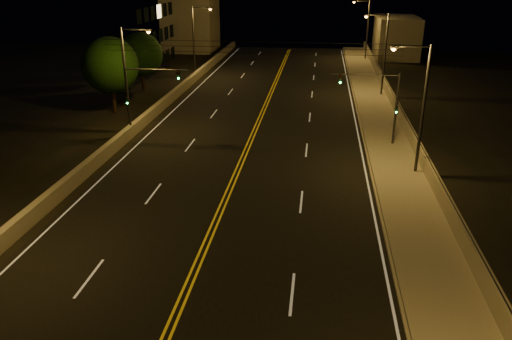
# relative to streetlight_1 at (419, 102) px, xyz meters

# --- Properties ---
(road) EXTENTS (18.00, 120.00, 0.02)m
(road) POSITION_rel_streetlight_1_xyz_m (-11.50, -4.53, -4.95)
(road) COLOR black
(road) RESTS_ON ground
(sidewalk) EXTENTS (3.60, 120.00, 0.30)m
(sidewalk) POSITION_rel_streetlight_1_xyz_m (-0.70, -4.53, -4.81)
(sidewalk) COLOR gray
(sidewalk) RESTS_ON ground
(curb) EXTENTS (0.14, 120.00, 0.15)m
(curb) POSITION_rel_streetlight_1_xyz_m (-2.57, -4.53, -4.89)
(curb) COLOR gray
(curb) RESTS_ON ground
(parapet_wall) EXTENTS (0.30, 120.00, 1.00)m
(parapet_wall) POSITION_rel_streetlight_1_xyz_m (0.95, -4.53, -4.16)
(parapet_wall) COLOR gray
(parapet_wall) RESTS_ON sidewalk
(jersey_barrier) EXTENTS (0.45, 120.00, 0.96)m
(jersey_barrier) POSITION_rel_streetlight_1_xyz_m (-21.27, -4.53, -4.48)
(jersey_barrier) COLOR gray
(jersey_barrier) RESTS_ON ground
(distant_building_right) EXTENTS (6.00, 10.00, 5.96)m
(distant_building_right) POSITION_rel_streetlight_1_xyz_m (5.00, 48.19, -1.98)
(distant_building_right) COLOR gray
(distant_building_right) RESTS_ON ground
(distant_building_left) EXTENTS (8.00, 8.00, 9.67)m
(distant_building_left) POSITION_rel_streetlight_1_xyz_m (-27.50, 50.50, -0.13)
(distant_building_left) COLOR gray
(distant_building_left) RESTS_ON ground
(parapet_rail) EXTENTS (0.06, 120.00, 0.06)m
(parapet_rail) POSITION_rel_streetlight_1_xyz_m (0.95, -4.53, -3.63)
(parapet_rail) COLOR black
(parapet_rail) RESTS_ON parapet_wall
(lane_markings) EXTENTS (17.32, 116.00, 0.00)m
(lane_markings) POSITION_rel_streetlight_1_xyz_m (-11.50, -4.60, -4.94)
(lane_markings) COLOR silver
(lane_markings) RESTS_ON road
(streetlight_1) EXTENTS (2.55, 0.28, 8.53)m
(streetlight_1) POSITION_rel_streetlight_1_xyz_m (0.00, 0.00, 0.00)
(streetlight_1) COLOR #2D2D33
(streetlight_1) RESTS_ON ground
(streetlight_2) EXTENTS (2.55, 0.28, 8.53)m
(streetlight_2) POSITION_rel_streetlight_1_xyz_m (0.00, 21.72, 0.00)
(streetlight_2) COLOR #2D2D33
(streetlight_2) RESTS_ON ground
(streetlight_3) EXTENTS (2.55, 0.28, 8.53)m
(streetlight_3) POSITION_rel_streetlight_1_xyz_m (0.00, 44.42, 0.00)
(streetlight_3) COLOR #2D2D33
(streetlight_3) RESTS_ON ground
(streetlight_5) EXTENTS (2.55, 0.28, 8.53)m
(streetlight_5) POSITION_rel_streetlight_1_xyz_m (-21.41, 6.49, 0.00)
(streetlight_5) COLOR #2D2D33
(streetlight_5) RESTS_ON ground
(streetlight_6) EXTENTS (2.55, 0.28, 8.53)m
(streetlight_6) POSITION_rel_streetlight_1_xyz_m (-21.41, 28.98, 0.00)
(streetlight_6) COLOR #2D2D33
(streetlight_6) RESTS_ON ground
(traffic_signal_right) EXTENTS (5.11, 0.31, 5.69)m
(traffic_signal_right) POSITION_rel_streetlight_1_xyz_m (-1.55, 5.54, -1.32)
(traffic_signal_right) COLOR #2D2D33
(traffic_signal_right) RESTS_ON ground
(traffic_signal_left) EXTENTS (5.11, 0.31, 5.69)m
(traffic_signal_left) POSITION_rel_streetlight_1_xyz_m (-20.26, 5.54, -1.32)
(traffic_signal_left) COLOR #2D2D33
(traffic_signal_left) RESTS_ON ground
(overhead_wires) EXTENTS (22.00, 0.03, 0.83)m
(overhead_wires) POSITION_rel_streetlight_1_xyz_m (-11.50, 4.97, 2.44)
(overhead_wires) COLOR black
(tree_0) EXTENTS (5.20, 5.20, 7.05)m
(tree_0) POSITION_rel_streetlight_1_xyz_m (-25.47, 12.41, -0.52)
(tree_0) COLOR black
(tree_0) RESTS_ON ground
(tree_1) EXTENTS (4.69, 4.69, 6.35)m
(tree_1) POSITION_rel_streetlight_1_xyz_m (-25.74, 21.46, -0.96)
(tree_1) COLOR black
(tree_1) RESTS_ON ground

